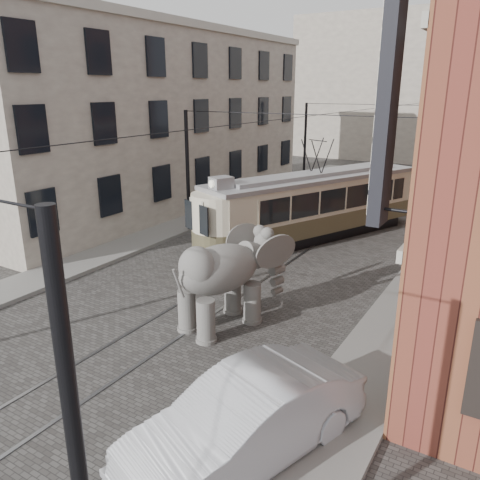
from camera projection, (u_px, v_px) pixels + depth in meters
The scene contains 10 objects.
ground at pixel (214, 297), 16.68m from camera, with size 120.00×120.00×0.00m, color #484542.
tram_rails at pixel (214, 297), 16.68m from camera, with size 1.54×80.00×0.02m, color slate, non-canonical shape.
sidewalk_right at pixel (387, 341), 13.68m from camera, with size 2.00×60.00×0.15m, color slate.
sidewalk_left at pixel (85, 262), 19.89m from camera, with size 2.00×60.00×0.15m, color slate.
stucco_building at pixel (156, 123), 28.77m from camera, with size 7.00×24.00×10.00m, color gray.
distant_block at pixel (442, 88), 47.10m from camera, with size 28.00×10.00×14.00m, color gray.
catenary at pixel (276, 188), 19.94m from camera, with size 11.00×30.20×6.00m, color black, non-canonical shape.
tram at pixel (315, 190), 22.60m from camera, with size 2.46×11.93×4.73m, color beige, non-canonical shape.
elephant at pixel (220, 282), 14.27m from camera, with size 2.58×4.68×2.86m, color #5E5B57, non-canonical shape.
parked_car at pixel (246, 420), 9.20m from camera, with size 1.84×5.22×1.72m, color #A9A9AE.
Camera 1 is at (8.76, -12.57, 6.96)m, focal length 35.81 mm.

